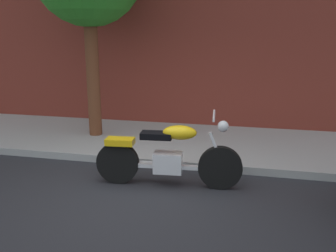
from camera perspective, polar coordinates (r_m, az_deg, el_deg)
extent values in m
plane|color=#28282D|center=(5.44, -5.55, -11.23)|extent=(60.00, 60.00, 0.00)
cube|color=#A5A5A5|center=(7.82, 0.50, -2.49)|extent=(24.41, 2.74, 0.14)
cylinder|color=black|center=(5.68, 8.16, -6.48)|extent=(0.68, 0.18, 0.68)
cylinder|color=black|center=(5.88, -7.86, -5.72)|extent=(0.68, 0.18, 0.68)
cube|color=silver|center=(5.70, 0.00, -5.68)|extent=(0.46, 0.32, 0.32)
cube|color=silver|center=(5.73, 0.00, -6.34)|extent=(1.46, 0.20, 0.06)
ellipsoid|color=yellow|center=(5.53, 1.85, -1.02)|extent=(0.54, 0.30, 0.22)
cube|color=black|center=(5.60, -1.83, -1.48)|extent=(0.50, 0.28, 0.10)
cube|color=yellow|center=(5.75, -7.51, -2.40)|extent=(0.46, 0.28, 0.10)
cylinder|color=silver|center=(5.58, 7.64, -3.78)|extent=(0.27, 0.07, 0.58)
cylinder|color=silver|center=(5.44, 7.20, 1.64)|extent=(0.10, 0.70, 0.04)
sphere|color=silver|center=(5.48, 8.61, -0.05)|extent=(0.17, 0.17, 0.17)
cylinder|color=silver|center=(5.92, -2.20, -5.94)|extent=(0.80, 0.16, 0.09)
cylinder|color=brown|center=(8.04, -11.66, 7.94)|extent=(0.28, 0.28, 2.96)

